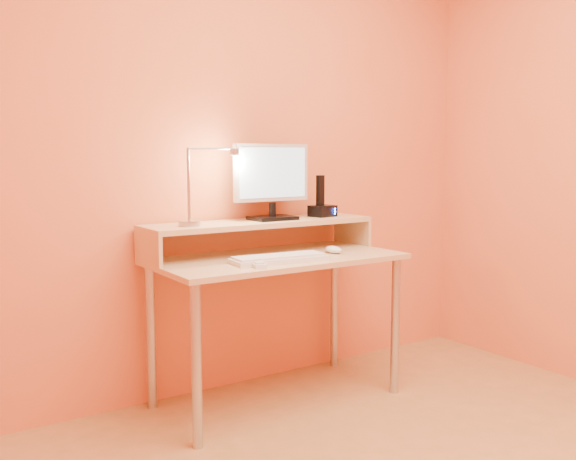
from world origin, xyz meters
TOP-DOWN VIEW (x-y plane):
  - wall_back at (0.00, 1.50)m, footprint 3.00×0.04m
  - desk_leg_fl at (-0.55, 0.93)m, footprint 0.04×0.04m
  - desk_leg_fr at (0.55, 0.93)m, footprint 0.04×0.04m
  - desk_leg_bl at (-0.55, 1.43)m, footprint 0.04×0.04m
  - desk_leg_br at (0.55, 1.43)m, footprint 0.04×0.04m
  - desk_lower at (0.00, 1.18)m, footprint 1.20×0.60m
  - shelf_riser_left at (-0.59, 1.33)m, footprint 0.02×0.30m
  - shelf_riser_right at (0.59, 1.33)m, footprint 0.02×0.30m
  - desk_shelf at (0.00, 1.33)m, footprint 1.20×0.30m
  - monitor_foot at (0.07, 1.33)m, footprint 0.22×0.16m
  - monitor_neck at (0.07, 1.33)m, footprint 0.04×0.04m
  - monitor_panel at (0.07, 1.34)m, footprint 0.42×0.04m
  - monitor_back at (0.07, 1.36)m, footprint 0.38×0.01m
  - monitor_screen at (0.07, 1.32)m, footprint 0.38×0.01m
  - lamp_base at (-0.40, 1.30)m, footprint 0.10×0.10m
  - lamp_post at (-0.40, 1.30)m, footprint 0.01×0.01m
  - lamp_arm at (-0.28, 1.30)m, footprint 0.24×0.01m
  - lamp_head at (-0.16, 1.30)m, footprint 0.04×0.04m
  - lamp_bulb at (-0.16, 1.30)m, footprint 0.03×0.03m
  - phone_dock at (0.39, 1.33)m, footprint 0.15×0.12m
  - phone_handset at (0.37, 1.33)m, footprint 0.04×0.03m
  - phone_led at (0.43, 1.28)m, footprint 0.01×0.00m
  - keyboard at (-0.08, 1.04)m, footprint 0.46×0.18m
  - mouse at (0.28, 1.10)m, footprint 0.06×0.11m
  - remote_control at (-0.22, 1.02)m, footprint 0.10×0.20m

SIDE VIEW (x-z plane):
  - desk_leg_fl at x=-0.55m, z-range 0.00..0.69m
  - desk_leg_fr at x=0.55m, z-range 0.00..0.69m
  - desk_leg_bl at x=-0.55m, z-range 0.00..0.69m
  - desk_leg_br at x=0.55m, z-range 0.00..0.69m
  - desk_lower at x=0.00m, z-range 0.70..0.72m
  - remote_control at x=-0.22m, z-range 0.72..0.74m
  - keyboard at x=-0.08m, z-range 0.72..0.74m
  - mouse at x=0.28m, z-range 0.72..0.76m
  - shelf_riser_left at x=-0.59m, z-range 0.72..0.85m
  - shelf_riser_right at x=0.59m, z-range 0.72..0.85m
  - desk_shelf at x=0.00m, z-range 0.86..0.88m
  - monitor_foot at x=0.07m, z-range 0.88..0.90m
  - lamp_base at x=-0.40m, z-range 0.88..0.90m
  - phone_dock at x=0.39m, z-range 0.88..0.94m
  - phone_led at x=0.43m, z-range 0.89..0.93m
  - monitor_neck at x=0.07m, z-range 0.90..0.97m
  - phone_handset at x=0.37m, z-range 0.94..1.10m
  - lamp_post at x=-0.40m, z-range 0.91..1.24m
  - monitor_panel at x=0.07m, z-range 0.97..1.26m
  - monitor_back at x=0.07m, z-range 1.00..1.24m
  - monitor_screen at x=0.07m, z-range 0.99..1.24m
  - lamp_bulb at x=-0.16m, z-range 1.20..1.21m
  - lamp_head at x=-0.16m, z-range 1.21..1.24m
  - lamp_arm at x=-0.28m, z-range 1.23..1.24m
  - wall_back at x=0.00m, z-range 0.00..2.50m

